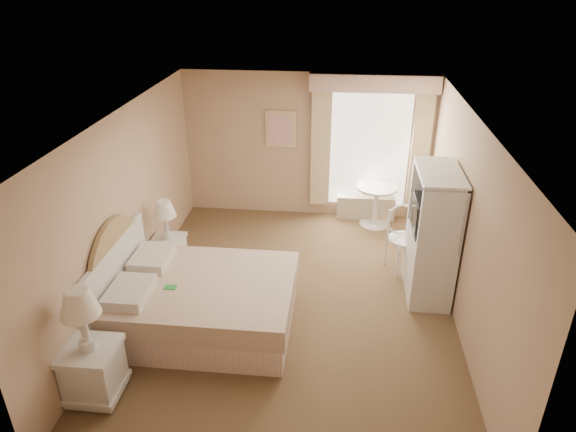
# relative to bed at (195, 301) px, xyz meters

# --- Properties ---
(room) EXTENTS (4.21, 5.51, 2.51)m
(room) POSITION_rel_bed_xyz_m (1.12, 0.59, 0.89)
(room) COLOR brown
(room) RESTS_ON ground
(window) EXTENTS (2.05, 0.22, 2.51)m
(window) POSITION_rel_bed_xyz_m (2.17, 3.25, 0.98)
(window) COLOR white
(window) RESTS_ON room
(framed_art) EXTENTS (0.52, 0.04, 0.62)m
(framed_art) POSITION_rel_bed_xyz_m (0.67, 3.31, 1.19)
(framed_art) COLOR #D4B482
(framed_art) RESTS_ON room
(bed) EXTENTS (2.16, 1.70, 1.50)m
(bed) POSITION_rel_bed_xyz_m (0.00, 0.00, 0.00)
(bed) COLOR tan
(bed) RESTS_ON room
(nightstand_near) EXTENTS (0.54, 0.54, 1.30)m
(nightstand_near) POSITION_rel_bed_xyz_m (-0.72, -1.25, 0.13)
(nightstand_near) COLOR silver
(nightstand_near) RESTS_ON room
(nightstand_far) EXTENTS (0.45, 0.45, 1.09)m
(nightstand_far) POSITION_rel_bed_xyz_m (-0.72, 1.22, 0.05)
(nightstand_far) COLOR silver
(nightstand_far) RESTS_ON room
(round_table) EXTENTS (0.68, 0.68, 0.72)m
(round_table) POSITION_rel_bed_xyz_m (2.32, 2.97, 0.12)
(round_table) COLOR silver
(round_table) RESTS_ON room
(cafe_chair) EXTENTS (0.62, 0.62, 0.97)m
(cafe_chair) POSITION_rel_bed_xyz_m (2.64, 1.66, 0.20)
(cafe_chair) COLOR silver
(cafe_chair) RESTS_ON room
(armoire) EXTENTS (0.53, 1.06, 1.76)m
(armoire) POSITION_rel_bed_xyz_m (2.93, 1.07, 0.37)
(armoire) COLOR silver
(armoire) RESTS_ON room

